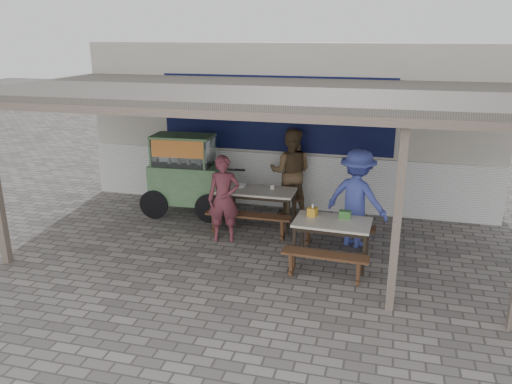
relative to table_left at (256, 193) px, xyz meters
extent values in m
plane|color=slate|center=(0.27, -1.70, -0.67)|extent=(60.00, 60.00, 0.00)
cube|color=beige|center=(0.27, 1.90, 1.08)|extent=(9.00, 1.20, 3.50)
cube|color=white|center=(0.27, 1.27, -0.07)|extent=(9.00, 0.10, 1.20)
cube|color=#0D1640|center=(0.07, 1.29, 1.38)|extent=(5.00, 0.03, 1.60)
cube|color=#5A534D|center=(0.27, -0.70, 2.08)|extent=(9.00, 4.20, 0.12)
cube|color=gray|center=(0.27, -2.75, 1.98)|extent=(9.00, 0.12, 0.12)
cube|color=gray|center=(2.62, -2.60, 0.68)|extent=(0.11, 0.11, 2.70)
cube|color=white|center=(0.00, 0.00, 0.06)|extent=(1.53, 0.75, 0.04)
cube|color=black|center=(0.00, 0.00, 0.00)|extent=(1.43, 0.64, 0.06)
cube|color=black|center=(-0.70, -0.31, -0.32)|extent=(0.05, 0.05, 0.71)
cube|color=black|center=(0.71, -0.30, -0.32)|extent=(0.05, 0.05, 0.71)
cube|color=black|center=(-0.71, 0.30, -0.32)|extent=(0.05, 0.05, 0.71)
cube|color=black|center=(0.70, 0.31, -0.32)|extent=(0.05, 0.05, 0.71)
cube|color=brown|center=(0.01, -0.60, -0.24)|extent=(1.63, 0.29, 0.04)
cube|color=brown|center=(-0.66, -0.60, -0.47)|extent=(0.05, 0.28, 0.41)
cube|color=brown|center=(0.67, -0.59, -0.47)|extent=(0.05, 0.28, 0.41)
cube|color=brown|center=(-0.01, 0.60, -0.24)|extent=(1.63, 0.29, 0.04)
cube|color=brown|center=(-0.67, 0.59, -0.47)|extent=(0.05, 0.28, 0.41)
cube|color=brown|center=(0.66, 0.60, -0.47)|extent=(0.05, 0.28, 0.41)
cube|color=white|center=(1.65, -1.34, 0.06)|extent=(1.27, 0.81, 0.04)
cube|color=black|center=(1.65, -1.34, 0.00)|extent=(1.17, 0.71, 0.06)
cube|color=black|center=(1.08, -1.64, -0.32)|extent=(0.05, 0.05, 0.71)
cube|color=black|center=(2.20, -1.68, -0.32)|extent=(0.05, 0.05, 0.71)
cube|color=black|center=(1.10, -1.00, -0.32)|extent=(0.05, 0.05, 0.71)
cube|color=black|center=(2.22, -1.04, -0.32)|extent=(0.05, 0.05, 0.71)
cube|color=brown|center=(1.62, -1.99, -0.24)|extent=(1.35, 0.33, 0.04)
cube|color=brown|center=(1.10, -1.97, -0.47)|extent=(0.06, 0.28, 0.41)
cube|color=brown|center=(2.14, -2.01, -0.47)|extent=(0.06, 0.28, 0.41)
cube|color=brown|center=(1.68, -0.69, -0.24)|extent=(1.35, 0.33, 0.04)
cube|color=brown|center=(1.16, -0.67, -0.47)|extent=(0.06, 0.28, 0.41)
cube|color=brown|center=(2.20, -0.71, -0.47)|extent=(0.06, 0.28, 0.41)
cube|color=#618B5C|center=(-1.57, 0.28, 0.03)|extent=(1.51, 0.84, 0.76)
cube|color=#618B5C|center=(-1.57, 0.28, -0.37)|extent=(1.45, 0.80, 0.05)
cylinder|color=black|center=(-2.15, -0.17, -0.37)|extent=(0.61, 0.09, 0.61)
cylinder|color=black|center=(-0.95, -0.10, -0.37)|extent=(0.61, 0.09, 0.61)
cube|color=silver|center=(-1.63, 0.28, 0.71)|extent=(1.23, 0.72, 0.60)
cube|color=#618B5C|center=(-1.63, 0.28, 1.01)|extent=(1.28, 0.77, 0.04)
cube|color=#D54732|center=(-1.61, -0.07, 0.81)|extent=(1.09, 0.08, 0.35)
cylinder|color=black|center=(-0.71, 0.33, 0.36)|extent=(0.76, 0.09, 0.04)
imported|color=brown|center=(-0.39, -0.85, 0.13)|extent=(0.66, 0.51, 1.61)
imported|color=brown|center=(0.52, 0.87, 0.24)|extent=(0.94, 0.75, 1.84)
imported|color=#4451B4|center=(1.97, -0.46, 0.22)|extent=(1.32, 1.05, 1.78)
cube|color=gold|center=(1.29, -1.18, 0.15)|extent=(0.17, 0.17, 0.14)
cube|color=#3B7534|center=(1.83, -1.14, 0.14)|extent=(0.20, 0.14, 0.13)
cylinder|color=beige|center=(0.30, 0.12, 0.12)|extent=(0.09, 0.09, 0.10)
imported|color=silver|center=(-0.34, 0.10, 0.10)|extent=(0.20, 0.20, 0.05)
camera|label=1|loc=(2.40, -9.04, 3.01)|focal=35.00mm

